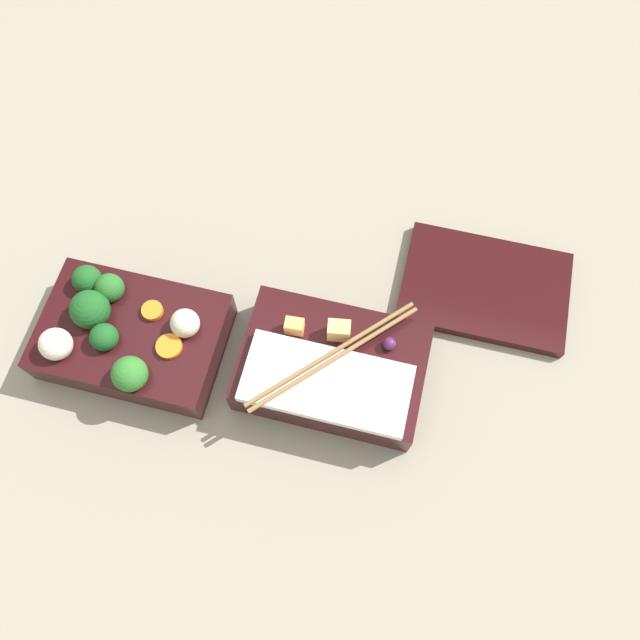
{
  "coord_description": "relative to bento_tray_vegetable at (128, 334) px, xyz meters",
  "views": [
    {
      "loc": [
        0.17,
        -0.22,
        0.68
      ],
      "look_at": [
        0.11,
        0.03,
        0.05
      ],
      "focal_mm": 35.0,
      "sensor_mm": 36.0,
      "label": 1
    }
  ],
  "objects": [
    {
      "name": "bento_tray_rice",
      "position": [
        0.23,
        0.02,
        -0.0
      ],
      "size": [
        0.2,
        0.16,
        0.07
      ],
      "color": "black",
      "rests_on": "ground_plane"
    },
    {
      "name": "ground_plane",
      "position": [
        0.1,
        0.03,
        -0.03
      ],
      "size": [
        3.0,
        3.0,
        0.0
      ],
      "primitive_type": "plane",
      "color": "gray"
    },
    {
      "name": "bento_tray_vegetable",
      "position": [
        0.0,
        0.0,
        0.0
      ],
      "size": [
        0.2,
        0.14,
        0.08
      ],
      "color": "black",
      "rests_on": "ground_plane"
    },
    {
      "name": "bento_lid",
      "position": [
        0.38,
        0.16,
        -0.02
      ],
      "size": [
        0.2,
        0.13,
        0.01
      ],
      "primitive_type": "cube",
      "rotation": [
        0.0,
        0.0,
        0.01
      ],
      "color": "black",
      "rests_on": "ground_plane"
    }
  ]
}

